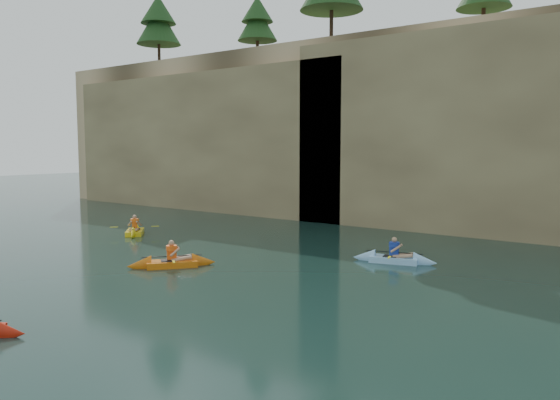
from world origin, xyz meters
The scene contains 9 objects.
ground centered at (0.00, 0.00, 0.00)m, with size 160.00×160.00×0.00m, color black.
cliff centered at (0.00, 30.00, 6.00)m, with size 70.00×16.00×12.00m, color tan.
cliff_slab_west centered at (-20.00, 22.60, 5.28)m, with size 26.00×2.40×10.56m, color #9A8B5D.
cliff_slab_center centered at (2.00, 22.60, 5.70)m, with size 24.00×2.40×11.40m, color #9A8B5D.
sea_cave_west centered at (-18.00, 21.95, 2.00)m, with size 4.50×1.00×4.00m, color black.
sea_cave_center centered at (-4.00, 21.95, 1.60)m, with size 3.50×1.00×3.20m, color black.
kayaker_orange centered at (-6.46, 7.31, 0.16)m, with size 2.79×3.23×1.33m.
kayaker_yellow centered at (-14.12, 11.61, 0.16)m, with size 2.87×2.85×1.33m.
kayaker_ltblue_mid centered at (0.30, 13.31, 0.16)m, with size 3.54×2.51×1.32m.
Camera 1 is at (9.68, -7.26, 4.77)m, focal length 35.00 mm.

